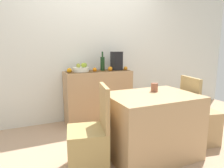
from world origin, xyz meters
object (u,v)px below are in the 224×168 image
at_px(wine_bottle, 103,64).
at_px(chair_by_corner, 198,123).
at_px(chair_near_window, 89,146).
at_px(sideboard_console, 98,97).
at_px(coffee_cup, 154,87).
at_px(fruit_bowl, 81,69).
at_px(coffee_maker, 117,61).
at_px(dining_table, 151,125).

xyz_separation_m(wine_bottle, chair_by_corner, (0.88, -1.29, -0.74)).
bearing_deg(wine_bottle, chair_near_window, -116.77).
distance_m(sideboard_console, coffee_cup, 1.27).
xyz_separation_m(sideboard_console, chair_by_corner, (0.97, -1.29, -0.17)).
distance_m(wine_bottle, coffee_cup, 1.22).
xyz_separation_m(fruit_bowl, coffee_maker, (0.64, 0.00, 0.12)).
bearing_deg(chair_by_corner, sideboard_console, 126.86).
bearing_deg(fruit_bowl, chair_near_window, -101.88).
distance_m(sideboard_console, coffee_maker, 0.69).
relative_size(wine_bottle, chair_near_window, 0.36).
xyz_separation_m(wine_bottle, coffee_cup, (0.22, -1.18, -0.21)).
distance_m(coffee_maker, chair_near_window, 1.76).
bearing_deg(wine_bottle, chair_by_corner, -55.58).
bearing_deg(coffee_cup, sideboard_console, 104.55).
bearing_deg(fruit_bowl, dining_table, -69.01).
bearing_deg(chair_near_window, chair_by_corner, 0.24).
xyz_separation_m(dining_table, coffee_cup, (0.11, 0.11, 0.42)).
bearing_deg(coffee_maker, sideboard_console, 180.00).
height_order(coffee_cup, chair_near_window, chair_near_window).
relative_size(coffee_maker, dining_table, 0.32).
relative_size(sideboard_console, coffee_cup, 10.65).
height_order(sideboard_console, coffee_cup, sideboard_console).
relative_size(sideboard_console, coffee_maker, 3.48).
height_order(fruit_bowl, chair_by_corner, fruit_bowl).
distance_m(coffee_cup, chair_near_window, 1.03).
xyz_separation_m(coffee_cup, chair_by_corner, (0.66, -0.11, -0.53)).
relative_size(dining_table, coffee_cup, 9.58).
height_order(fruit_bowl, coffee_cup, fruit_bowl).
distance_m(sideboard_console, chair_near_window, 1.43).
bearing_deg(coffee_maker, coffee_cup, -91.86).
distance_m(fruit_bowl, chair_near_window, 1.48).
relative_size(fruit_bowl, wine_bottle, 0.81).
xyz_separation_m(fruit_bowl, chair_by_corner, (1.26, -1.29, -0.66)).
xyz_separation_m(sideboard_console, chair_near_window, (-0.57, -1.29, -0.17)).
xyz_separation_m(coffee_maker, dining_table, (-0.15, -1.29, -0.67)).
xyz_separation_m(fruit_bowl, dining_table, (0.50, -1.29, -0.55)).
bearing_deg(fruit_bowl, coffee_cup, -62.88).
relative_size(chair_near_window, chair_by_corner, 1.00).
bearing_deg(sideboard_console, chair_near_window, -113.77).
relative_size(coffee_maker, chair_by_corner, 0.36).
xyz_separation_m(wine_bottle, dining_table, (0.11, -1.29, -0.64)).
relative_size(coffee_maker, chair_near_window, 0.36).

